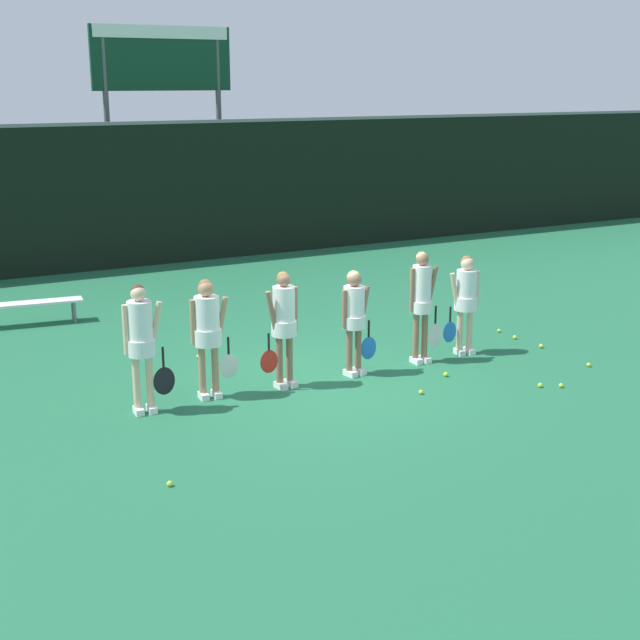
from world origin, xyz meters
name	(u,v)px	position (x,y,z in m)	size (l,w,h in m)	color
ground_plane	(323,380)	(0.00, 0.00, 0.00)	(140.00, 140.00, 0.00)	#216642
fence_windscreen	(132,195)	(0.00, 9.59, 1.74)	(60.00, 0.08, 3.46)	black
scoreboard	(163,79)	(1.26, 10.68, 4.41)	(3.55, 0.15, 5.68)	#515156
bench_courtside	(30,305)	(-3.28, 5.32, 0.37)	(1.91, 0.58, 0.43)	silver
player_0	(141,338)	(-2.79, -0.05, 1.06)	(0.67, 0.38, 1.79)	beige
player_1	(208,328)	(-1.79, 0.08, 1.03)	(0.68, 0.41, 1.73)	tan
player_2	(284,320)	(-0.65, -0.02, 1.03)	(0.65, 0.37, 1.74)	#8C664C
player_3	(354,314)	(0.54, 0.00, 0.97)	(0.65, 0.37, 1.63)	#8C664C
player_4	(422,298)	(1.80, 0.03, 1.06)	(0.62, 0.35, 1.80)	#8C664C
player_5	(466,296)	(2.69, 0.08, 0.98)	(0.65, 0.38, 1.65)	beige
tennis_ball_0	(170,484)	(-3.25, -2.42, 0.03)	(0.07, 0.07, 0.07)	#CCE033
tennis_ball_1	(421,392)	(0.95, -1.24, 0.03)	(0.07, 0.07, 0.07)	#CCE033
tennis_ball_2	(150,399)	(-2.59, 0.32, 0.03)	(0.07, 0.07, 0.07)	#CCE033
tennis_ball_3	(515,337)	(4.01, 0.34, 0.03)	(0.07, 0.07, 0.07)	#CCE033
tennis_ball_4	(540,385)	(2.67, -1.82, 0.03)	(0.07, 0.07, 0.07)	#CCE033
tennis_ball_5	(499,331)	(4.04, 0.81, 0.03)	(0.06, 0.06, 0.06)	#CCE033
tennis_ball_6	(198,356)	(-1.28, 1.90, 0.03)	(0.06, 0.06, 0.06)	#CCE033
tennis_ball_7	(446,374)	(1.73, -0.76, 0.04)	(0.07, 0.07, 0.07)	#CCE033
tennis_ball_8	(561,385)	(2.94, -1.98, 0.03)	(0.07, 0.07, 0.07)	#CCE033
tennis_ball_9	(589,365)	(4.01, -1.44, 0.03)	(0.07, 0.07, 0.07)	#CCE033
tennis_ball_10	(541,346)	(4.05, -0.29, 0.04)	(0.07, 0.07, 0.07)	#CCE033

